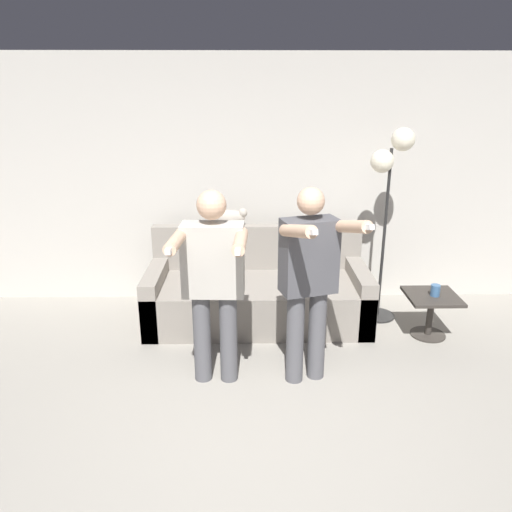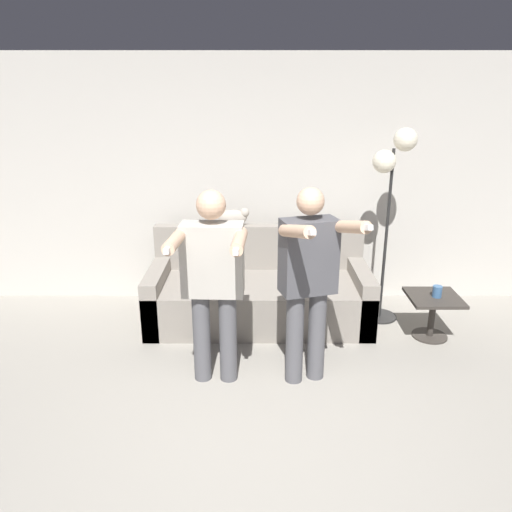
{
  "view_description": "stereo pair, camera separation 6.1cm",
  "coord_description": "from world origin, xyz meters",
  "px_view_note": "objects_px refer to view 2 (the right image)",
  "views": [
    {
      "loc": [
        -0.09,
        -2.25,
        2.27
      ],
      "look_at": [
        -0.03,
        1.82,
        0.88
      ],
      "focal_mm": 35.0,
      "sensor_mm": 36.0,
      "label": 1
    },
    {
      "loc": [
        -0.03,
        -2.25,
        2.27
      ],
      "look_at": [
        -0.03,
        1.82,
        0.88
      ],
      "focal_mm": 35.0,
      "sensor_mm": 36.0,
      "label": 2
    }
  ],
  "objects_px": {
    "cup": "(437,291)",
    "cat": "(233,217)",
    "couch": "(258,294)",
    "side_table": "(432,307)",
    "person_left": "(212,275)",
    "person_right": "(308,275)",
    "floor_lamp": "(392,174)"
  },
  "relations": [
    {
      "from": "person_left",
      "to": "person_right",
      "type": "distance_m",
      "value": 0.73
    },
    {
      "from": "cup",
      "to": "couch",
      "type": "bearing_deg",
      "value": 166.48
    },
    {
      "from": "person_right",
      "to": "cat",
      "type": "distance_m",
      "value": 1.6
    },
    {
      "from": "couch",
      "to": "side_table",
      "type": "relative_size",
      "value": 4.62
    },
    {
      "from": "person_left",
      "to": "cup",
      "type": "xyz_separation_m",
      "value": [
        2.0,
        0.72,
        -0.44
      ]
    },
    {
      "from": "person_left",
      "to": "side_table",
      "type": "distance_m",
      "value": 2.2
    },
    {
      "from": "cup",
      "to": "floor_lamp",
      "type": "bearing_deg",
      "value": 131.19
    },
    {
      "from": "cat",
      "to": "person_right",
      "type": "bearing_deg",
      "value": -66.53
    },
    {
      "from": "floor_lamp",
      "to": "side_table",
      "type": "xyz_separation_m",
      "value": [
        0.37,
        -0.43,
        -1.18
      ]
    },
    {
      "from": "person_right",
      "to": "side_table",
      "type": "height_order",
      "value": "person_right"
    },
    {
      "from": "person_left",
      "to": "couch",
      "type": "bearing_deg",
      "value": 74.6
    },
    {
      "from": "couch",
      "to": "side_table",
      "type": "height_order",
      "value": "couch"
    },
    {
      "from": "cat",
      "to": "floor_lamp",
      "type": "distance_m",
      "value": 1.63
    },
    {
      "from": "person_right",
      "to": "floor_lamp",
      "type": "distance_m",
      "value": 1.57
    },
    {
      "from": "person_right",
      "to": "floor_lamp",
      "type": "bearing_deg",
      "value": 36.4
    },
    {
      "from": "floor_lamp",
      "to": "side_table",
      "type": "height_order",
      "value": "floor_lamp"
    },
    {
      "from": "cat",
      "to": "cup",
      "type": "relative_size",
      "value": 3.85
    },
    {
      "from": "floor_lamp",
      "to": "side_table",
      "type": "distance_m",
      "value": 1.31
    },
    {
      "from": "person_left",
      "to": "cup",
      "type": "relative_size",
      "value": 14.53
    },
    {
      "from": "cat",
      "to": "floor_lamp",
      "type": "bearing_deg",
      "value": -11.4
    },
    {
      "from": "person_right",
      "to": "cup",
      "type": "bearing_deg",
      "value": 13.16
    },
    {
      "from": "person_right",
      "to": "cat",
      "type": "height_order",
      "value": "person_right"
    },
    {
      "from": "cup",
      "to": "cat",
      "type": "bearing_deg",
      "value": 158.57
    },
    {
      "from": "cat",
      "to": "side_table",
      "type": "distance_m",
      "value": 2.14
    },
    {
      "from": "person_right",
      "to": "cup",
      "type": "xyz_separation_m",
      "value": [
        1.27,
        0.72,
        -0.44
      ]
    },
    {
      "from": "person_right",
      "to": "side_table",
      "type": "xyz_separation_m",
      "value": [
        1.26,
        0.73,
        -0.61
      ]
    },
    {
      "from": "person_left",
      "to": "cat",
      "type": "distance_m",
      "value": 1.47
    },
    {
      "from": "cat",
      "to": "cup",
      "type": "distance_m",
      "value": 2.11
    },
    {
      "from": "person_left",
      "to": "cat",
      "type": "xyz_separation_m",
      "value": [
        0.09,
        1.47,
        0.08
      ]
    },
    {
      "from": "person_left",
      "to": "side_table",
      "type": "relative_size",
      "value": 3.32
    },
    {
      "from": "person_left",
      "to": "cup",
      "type": "bearing_deg",
      "value": 22.14
    },
    {
      "from": "person_left",
      "to": "cat",
      "type": "relative_size",
      "value": 3.77
    }
  ]
}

